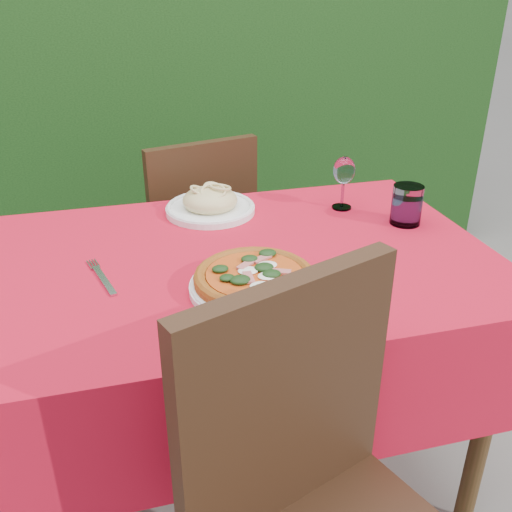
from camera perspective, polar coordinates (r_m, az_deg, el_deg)
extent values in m
plane|color=#615B58|center=(1.89, -1.04, -20.59)|extent=(60.00, 60.00, 0.00)
cube|color=black|center=(2.88, -8.90, 14.57)|extent=(3.20, 0.55, 1.60)
cube|color=#412914|center=(1.45, -1.27, -0.92)|extent=(1.20, 0.80, 0.04)
cylinder|color=#412914|center=(1.62, 21.76, -15.76)|extent=(0.05, 0.05, 0.70)
cylinder|color=#412914|center=(1.91, -19.77, -8.05)|extent=(0.05, 0.05, 0.70)
cylinder|color=#412914|center=(2.08, 11.20, -3.95)|extent=(0.05, 0.05, 0.70)
cube|color=red|center=(1.51, -1.22, -5.35)|extent=(1.26, 0.86, 0.32)
cube|color=black|center=(1.02, 3.09, -14.27)|extent=(0.42, 0.19, 0.48)
cube|color=black|center=(2.23, -6.85, 0.97)|extent=(0.48, 0.48, 0.04)
cube|color=black|center=(1.99, -5.20, 5.16)|extent=(0.40, 0.13, 0.44)
cylinder|color=black|center=(2.54, -4.52, -1.28)|extent=(0.03, 0.03, 0.41)
cylinder|color=black|center=(2.43, -11.84, -3.09)|extent=(0.03, 0.03, 0.41)
cylinder|color=black|center=(2.27, -0.87, -4.84)|extent=(0.03, 0.03, 0.41)
cylinder|color=black|center=(2.15, -8.98, -7.09)|extent=(0.03, 0.03, 0.41)
cylinder|color=white|center=(1.28, -0.13, -3.11)|extent=(0.29, 0.29, 0.02)
cylinder|color=#B15B18|center=(1.27, -0.13, -2.41)|extent=(0.33, 0.33, 0.02)
cylinder|color=#A62A0A|center=(1.26, -0.13, -1.88)|extent=(0.27, 0.27, 0.01)
cylinder|color=white|center=(1.70, -4.58, 4.67)|extent=(0.26, 0.26, 0.02)
ellipsoid|color=beige|center=(1.69, -4.62, 5.59)|extent=(0.21, 0.21, 0.07)
cylinder|color=silver|center=(1.65, 14.84, 4.97)|extent=(0.08, 0.08, 0.11)
cylinder|color=#A9CBE5|center=(1.66, 14.77, 4.43)|extent=(0.07, 0.07, 0.08)
cylinder|color=silver|center=(1.74, 8.55, 4.85)|extent=(0.06, 0.06, 0.01)
cylinder|color=silver|center=(1.73, 8.64, 6.19)|extent=(0.01, 0.01, 0.08)
ellipsoid|color=silver|center=(1.70, 8.81, 8.47)|extent=(0.07, 0.07, 0.08)
cube|color=silver|center=(1.36, -14.94, -2.37)|extent=(0.08, 0.21, 0.01)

